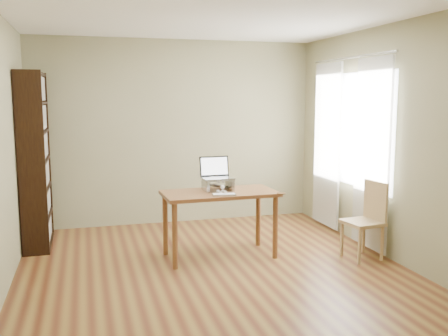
% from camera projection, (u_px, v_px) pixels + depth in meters
% --- Properties ---
extents(room, '(4.04, 4.54, 2.64)m').
position_uv_depth(room, '(219.00, 148.00, 4.98)').
color(room, '#572917').
rests_on(room, ground).
extents(bookshelf, '(0.30, 0.90, 2.10)m').
position_uv_depth(bookshelf, '(35.00, 160.00, 5.98)').
color(bookshelf, black).
rests_on(bookshelf, ground).
extents(curtains, '(0.03, 1.90, 2.25)m').
position_uv_depth(curtains, '(348.00, 148.00, 6.25)').
color(curtains, white).
rests_on(curtains, ground).
extents(desk, '(1.29, 0.68, 0.75)m').
position_uv_depth(desk, '(220.00, 201.00, 5.61)').
color(desk, brown).
rests_on(desk, ground).
extents(laptop_stand, '(0.32, 0.25, 0.13)m').
position_uv_depth(laptop_stand, '(218.00, 183.00, 5.65)').
color(laptop_stand, silver).
rests_on(laptop_stand, desk).
extents(laptop, '(0.35, 0.30, 0.24)m').
position_uv_depth(laptop, '(216.00, 173.00, 5.70)').
color(laptop, silver).
rests_on(laptop, laptop_stand).
extents(keyboard, '(0.27, 0.14, 0.02)m').
position_uv_depth(keyboard, '(224.00, 195.00, 5.38)').
color(keyboard, silver).
rests_on(keyboard, desk).
extents(coaster, '(0.10, 0.10, 0.01)m').
position_uv_depth(coaster, '(281.00, 193.00, 5.48)').
color(coaster, '#51371C').
rests_on(coaster, desk).
extents(cat, '(0.25, 0.48, 0.15)m').
position_uv_depth(cat, '(216.00, 184.00, 5.68)').
color(cat, '#413B33').
rests_on(cat, desk).
extents(chair, '(0.43, 0.43, 0.87)m').
position_uv_depth(chair, '(368.00, 218.00, 5.58)').
color(chair, tan).
rests_on(chair, ground).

